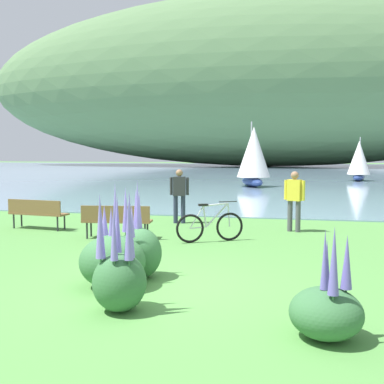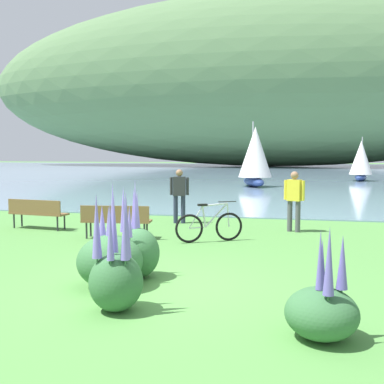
# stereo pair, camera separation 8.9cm
# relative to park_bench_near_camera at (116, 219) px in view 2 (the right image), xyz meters

# --- Properties ---
(ground_plane) EXTENTS (200.00, 200.00, 0.00)m
(ground_plane) POSITION_rel_park_bench_near_camera_xyz_m (2.23, -3.90, -0.52)
(ground_plane) COLOR #518E42
(bay_water) EXTENTS (180.00, 80.00, 0.04)m
(bay_water) POSITION_rel_park_bench_near_camera_xyz_m (2.23, 44.44, -0.50)
(bay_water) COLOR #7A99B2
(bay_water) RESTS_ON ground
(distant_hillside) EXTENTS (98.65, 28.00, 27.87)m
(distant_hillside) POSITION_rel_park_bench_near_camera_xyz_m (0.74, 65.71, 13.45)
(distant_hillside) COLOR #567A4C
(distant_hillside) RESTS_ON bay_water
(park_bench_near_camera) EXTENTS (1.84, 0.69, 0.88)m
(park_bench_near_camera) POSITION_rel_park_bench_near_camera_xyz_m (0.00, 0.00, 0.00)
(park_bench_near_camera) COLOR brown
(park_bench_near_camera) RESTS_ON ground
(park_bench_further_along) EXTENTS (1.85, 0.70, 0.88)m
(park_bench_further_along) POSITION_rel_park_bench_near_camera_xyz_m (-2.82, 0.91, 0.00)
(park_bench_further_along) COLOR brown
(park_bench_further_along) RESTS_ON ground
(bicycle_leaning_near_bench) EXTENTS (1.58, 0.90, 1.01)m
(bicycle_leaning_near_bench) POSITION_rel_park_bench_near_camera_xyz_m (2.45, 0.10, -0.12)
(bicycle_leaning_near_bench) COLOR black
(bicycle_leaning_near_bench) RESTS_ON ground
(person_at_shoreline) EXTENTS (0.61, 0.26, 1.71)m
(person_at_shoreline) POSITION_rel_park_bench_near_camera_xyz_m (0.97, 2.92, 0.46)
(person_at_shoreline) COLOR #282D47
(person_at_shoreline) RESTS_ON ground
(person_on_the_grass) EXTENTS (0.57, 0.35, 1.71)m
(person_on_the_grass) POSITION_rel_park_bench_near_camera_xyz_m (4.52, 2.07, 0.46)
(person_on_the_grass) COLOR #4C4C51
(person_on_the_grass) RESTS_ON ground
(echium_bush_closest_to_camera) EXTENTS (0.76, 0.76, 1.71)m
(echium_bush_closest_to_camera) POSITION_rel_park_bench_near_camera_xyz_m (2.07, -5.18, -0.01)
(echium_bush_closest_to_camera) COLOR #386B3D
(echium_bush_closest_to_camera) RESTS_ON ground
(echium_bush_beside_closest) EXTENTS (0.78, 0.78, 1.76)m
(echium_bush_beside_closest) POSITION_rel_park_bench_near_camera_xyz_m (1.79, -3.45, -0.01)
(echium_bush_beside_closest) COLOR #386B3D
(echium_bush_beside_closest) RESTS_ON ground
(echium_bush_mid_cluster) EXTENTS (1.10, 1.10, 1.74)m
(echium_bush_mid_cluster) POSITION_rel_park_bench_near_camera_xyz_m (1.53, -4.08, -0.07)
(echium_bush_mid_cluster) COLOR #386B3D
(echium_bush_mid_cluster) RESTS_ON ground
(echium_bush_far_cluster) EXTENTS (0.88, 0.88, 1.41)m
(echium_bush_far_cluster) POSITION_rel_park_bench_near_camera_xyz_m (4.84, -5.57, -0.16)
(echium_bush_far_cluster) COLOR #386B3D
(echium_bush_far_cluster) RESTS_ON ground
(sailboat_nearest_to_shore) EXTENTS (2.73, 3.74, 4.24)m
(sailboat_nearest_to_shore) POSITION_rel_park_bench_near_camera_xyz_m (2.06, 18.73, 1.51)
(sailboat_nearest_to_shore) COLOR navy
(sailboat_nearest_to_shore) RESTS_ON bay_water
(sailboat_mid_bay) EXTENTS (2.11, 3.04, 3.44)m
(sailboat_mid_bay) POSITION_rel_park_bench_near_camera_xyz_m (9.64, 26.77, 1.14)
(sailboat_mid_bay) COLOR navy
(sailboat_mid_bay) RESTS_ON bay_water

